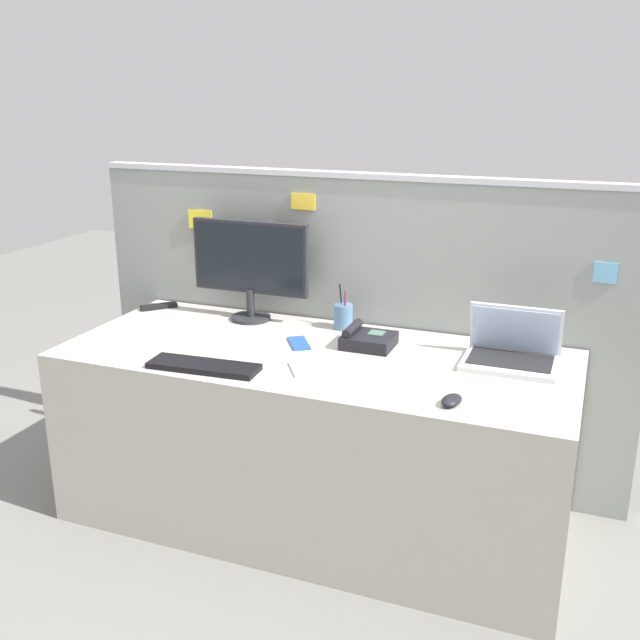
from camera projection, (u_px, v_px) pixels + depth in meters
ground_plane at (316, 515)px, 3.10m from camera, size 10.00×10.00×0.00m
desk at (316, 437)px, 2.99m from camera, size 2.00×0.84×0.73m
cubicle_divider at (353, 328)px, 3.29m from camera, size 2.45×0.08×1.38m
desktop_monitor at (250, 263)px, 3.21m from camera, size 0.54×0.18×0.44m
laptop at (512, 351)px, 2.76m from camera, size 0.34×0.27×0.21m
desk_phone at (367, 339)px, 2.94m from camera, size 0.20×0.18×0.09m
keyboard_main at (204, 366)px, 2.71m from camera, size 0.42×0.15×0.02m
computer_mouse_right_hand at (452, 400)px, 2.40m from camera, size 0.08×0.11×0.03m
pen_cup at (342, 316)px, 3.15m from camera, size 0.08×0.08×0.19m
cell_phone_white_slab at (301, 369)px, 2.70m from camera, size 0.14×0.16×0.01m
cell_phone_blue_case at (299, 343)px, 2.97m from camera, size 0.14×0.17×0.01m
tv_remote at (159, 306)px, 3.45m from camera, size 0.15×0.15×0.02m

